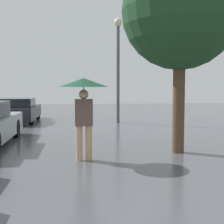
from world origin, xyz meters
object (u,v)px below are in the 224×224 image
at_px(parked_car_farthest, 18,111).
at_px(street_lamp, 118,56).
at_px(pedestrian, 84,94).
at_px(tree, 180,11).

relative_size(parked_car_farthest, street_lamp, 0.82).
relative_size(pedestrian, parked_car_farthest, 0.47).
distance_m(tree, street_lamp, 6.93).
bearing_deg(parked_car_farthest, street_lamp, -10.68).
height_order(pedestrian, parked_car_farthest, pedestrian).
bearing_deg(parked_car_farthest, tree, -55.21).
bearing_deg(tree, parked_car_farthest, 124.79).
distance_m(pedestrian, tree, 3.24).
relative_size(pedestrian, street_lamp, 0.39).
xyz_separation_m(parked_car_farthest, tree, (5.42, -7.79, 3.03)).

